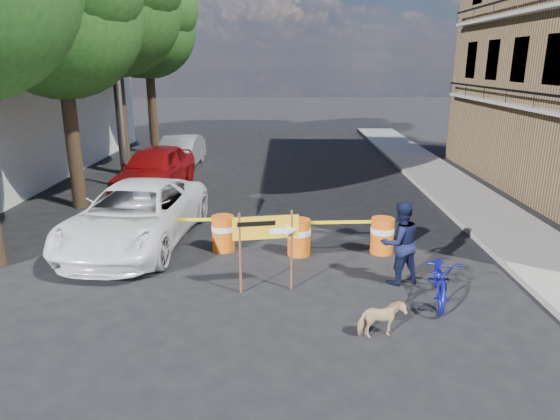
{
  "coord_description": "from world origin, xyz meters",
  "views": [
    {
      "loc": [
        -0.08,
        -8.75,
        4.57
      ],
      "look_at": [
        -0.17,
        2.26,
        1.3
      ],
      "focal_mm": 32.0,
      "sensor_mm": 36.0,
      "label": 1
    }
  ],
  "objects_px": {
    "dog": "(381,319)",
    "sedan_red": "(155,169)",
    "barrel_mid_left": "(223,233)",
    "bicycle": "(443,256)",
    "suv_white": "(136,215)",
    "barrel_mid_right": "(299,236)",
    "barrel_far_right": "(382,235)",
    "pedestrian": "(400,243)",
    "barrel_far_left": "(160,233)",
    "sedan_silver": "(180,152)",
    "detour_sign": "(274,234)"
  },
  "relations": [
    {
      "from": "dog",
      "to": "sedan_red",
      "type": "bearing_deg",
      "value": 17.57
    },
    {
      "from": "barrel_mid_left",
      "to": "bicycle",
      "type": "xyz_separation_m",
      "value": [
        4.62,
        -2.72,
        0.47
      ]
    },
    {
      "from": "suv_white",
      "to": "barrel_mid_right",
      "type": "bearing_deg",
      "value": -4.56
    },
    {
      "from": "barrel_mid_left",
      "to": "sedan_red",
      "type": "xyz_separation_m",
      "value": [
        -3.2,
        6.04,
        0.36
      ]
    },
    {
      "from": "barrel_far_right",
      "to": "pedestrian",
      "type": "relative_size",
      "value": 0.5
    },
    {
      "from": "barrel_far_left",
      "to": "barrel_far_right",
      "type": "height_order",
      "value": "same"
    },
    {
      "from": "barrel_mid_right",
      "to": "pedestrian",
      "type": "distance_m",
      "value": 2.67
    },
    {
      "from": "barrel_mid_left",
      "to": "barrel_mid_right",
      "type": "distance_m",
      "value": 1.91
    },
    {
      "from": "bicycle",
      "to": "sedan_silver",
      "type": "distance_m",
      "value": 15.05
    },
    {
      "from": "barrel_far_left",
      "to": "bicycle",
      "type": "distance_m",
      "value": 6.77
    },
    {
      "from": "barrel_far_left",
      "to": "barrel_mid_right",
      "type": "xyz_separation_m",
      "value": [
        3.47,
        -0.21,
        0.0
      ]
    },
    {
      "from": "pedestrian",
      "to": "barrel_mid_right",
      "type": "bearing_deg",
      "value": -55.97
    },
    {
      "from": "detour_sign",
      "to": "sedan_red",
      "type": "relative_size",
      "value": 0.35
    },
    {
      "from": "barrel_mid_right",
      "to": "sedan_red",
      "type": "distance_m",
      "value": 8.12
    },
    {
      "from": "dog",
      "to": "pedestrian",
      "type": "bearing_deg",
      "value": -33.73
    },
    {
      "from": "pedestrian",
      "to": "sedan_silver",
      "type": "height_order",
      "value": "pedestrian"
    },
    {
      "from": "barrel_mid_right",
      "to": "suv_white",
      "type": "relative_size",
      "value": 0.16
    },
    {
      "from": "bicycle",
      "to": "barrel_far_right",
      "type": "bearing_deg",
      "value": 116.88
    },
    {
      "from": "barrel_far_right",
      "to": "sedan_red",
      "type": "relative_size",
      "value": 0.18
    },
    {
      "from": "barrel_far_left",
      "to": "bicycle",
      "type": "xyz_separation_m",
      "value": [
        6.21,
        -2.65,
        0.47
      ]
    },
    {
      "from": "suv_white",
      "to": "pedestrian",
      "type": "bearing_deg",
      "value": -15.2
    },
    {
      "from": "barrel_far_right",
      "to": "sedan_silver",
      "type": "relative_size",
      "value": 0.21
    },
    {
      "from": "barrel_far_left",
      "to": "sedan_red",
      "type": "relative_size",
      "value": 0.18
    },
    {
      "from": "barrel_mid_left",
      "to": "detour_sign",
      "type": "distance_m",
      "value": 2.78
    },
    {
      "from": "barrel_mid_left",
      "to": "detour_sign",
      "type": "height_order",
      "value": "detour_sign"
    },
    {
      "from": "barrel_far_right",
      "to": "sedan_silver",
      "type": "xyz_separation_m",
      "value": [
        -7.06,
        10.33,
        0.24
      ]
    },
    {
      "from": "barrel_far_right",
      "to": "detour_sign",
      "type": "bearing_deg",
      "value": -140.48
    },
    {
      "from": "sedan_red",
      "to": "barrel_far_right",
      "type": "bearing_deg",
      "value": -34.98
    },
    {
      "from": "barrel_far_left",
      "to": "pedestrian",
      "type": "xyz_separation_m",
      "value": [
        5.56,
        -1.83,
        0.44
      ]
    },
    {
      "from": "barrel_far_left",
      "to": "dog",
      "type": "relative_size",
      "value": 1.13
    },
    {
      "from": "barrel_mid_right",
      "to": "detour_sign",
      "type": "bearing_deg",
      "value": -105.63
    },
    {
      "from": "barrel_far_right",
      "to": "bicycle",
      "type": "height_order",
      "value": "bicycle"
    },
    {
      "from": "detour_sign",
      "to": "dog",
      "type": "distance_m",
      "value": 2.77
    },
    {
      "from": "suv_white",
      "to": "sedan_silver",
      "type": "distance_m",
      "value": 9.77
    },
    {
      "from": "barrel_far_left",
      "to": "bicycle",
      "type": "relative_size",
      "value": 0.48
    },
    {
      "from": "dog",
      "to": "sedan_red",
      "type": "height_order",
      "value": "sedan_red"
    },
    {
      "from": "detour_sign",
      "to": "suv_white",
      "type": "xyz_separation_m",
      "value": [
        -3.62,
        2.76,
        -0.47
      ]
    },
    {
      "from": "barrel_mid_right",
      "to": "barrel_far_right",
      "type": "distance_m",
      "value": 2.07
    },
    {
      "from": "barrel_mid_left",
      "to": "sedan_silver",
      "type": "relative_size",
      "value": 0.21
    },
    {
      "from": "barrel_far_right",
      "to": "pedestrian",
      "type": "distance_m",
      "value": 1.8
    },
    {
      "from": "barrel_far_left",
      "to": "sedan_silver",
      "type": "bearing_deg",
      "value": 98.48
    },
    {
      "from": "detour_sign",
      "to": "barrel_mid_right",
      "type": "bearing_deg",
      "value": 64.14
    },
    {
      "from": "dog",
      "to": "detour_sign",
      "type": "bearing_deg",
      "value": 31.41
    },
    {
      "from": "pedestrian",
      "to": "barrel_far_right",
      "type": "bearing_deg",
      "value": -107.53
    },
    {
      "from": "barrel_mid_right",
      "to": "sedan_silver",
      "type": "xyz_separation_m",
      "value": [
        -5.0,
        10.46,
        0.24
      ]
    },
    {
      "from": "barrel_mid_left",
      "to": "dog",
      "type": "height_order",
      "value": "barrel_mid_left"
    },
    {
      "from": "bicycle",
      "to": "dog",
      "type": "height_order",
      "value": "bicycle"
    },
    {
      "from": "dog",
      "to": "sedan_red",
      "type": "xyz_separation_m",
      "value": [
        -6.39,
        10.17,
        0.5
      ]
    },
    {
      "from": "barrel_far_right",
      "to": "sedan_red",
      "type": "xyz_separation_m",
      "value": [
        -7.15,
        6.19,
        0.36
      ]
    },
    {
      "from": "dog",
      "to": "sedan_silver",
      "type": "bearing_deg",
      "value": 9.2
    }
  ]
}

